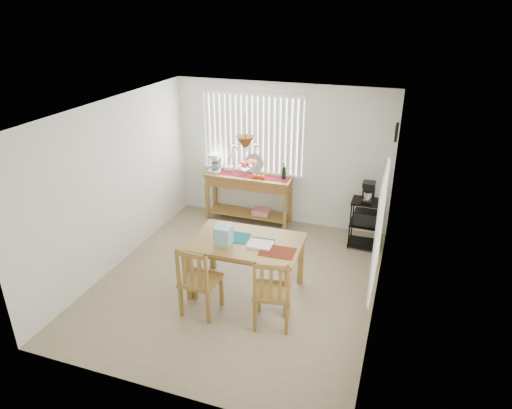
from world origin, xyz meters
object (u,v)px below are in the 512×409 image
at_px(cart_items, 368,192).
at_px(sideboard, 249,187).
at_px(chair_left, 199,281).
at_px(chair_right, 272,293).
at_px(wire_cart, 365,219).
at_px(dining_table, 246,247).

bearing_deg(cart_items, sideboard, 172.71).
distance_m(chair_left, chair_right, 1.00).
xyz_separation_m(sideboard, wire_cart, (2.19, -0.29, -0.18)).
xyz_separation_m(sideboard, cart_items, (2.19, -0.28, 0.32)).
xyz_separation_m(sideboard, chair_left, (0.33, -2.86, -0.19)).
distance_m(wire_cart, chair_left, 3.18).
distance_m(sideboard, cart_items, 2.23).
bearing_deg(wire_cart, cart_items, 90.00).
bearing_deg(wire_cart, chair_left, -125.86).
distance_m(dining_table, chair_left, 0.83).
xyz_separation_m(chair_left, chair_right, (0.99, 0.06, 0.00)).
bearing_deg(chair_right, cart_items, 71.04).
bearing_deg(chair_right, dining_table, 132.77).
bearing_deg(sideboard, chair_right, -64.70).
distance_m(sideboard, chair_left, 2.89).
height_order(cart_items, chair_left, cart_items).
height_order(sideboard, chair_right, chair_right).
bearing_deg(sideboard, chair_left, -83.42).
relative_size(sideboard, cart_items, 4.69).
bearing_deg(dining_table, cart_items, 52.83).
distance_m(wire_cart, chair_right, 2.66).
bearing_deg(dining_table, wire_cart, 52.70).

